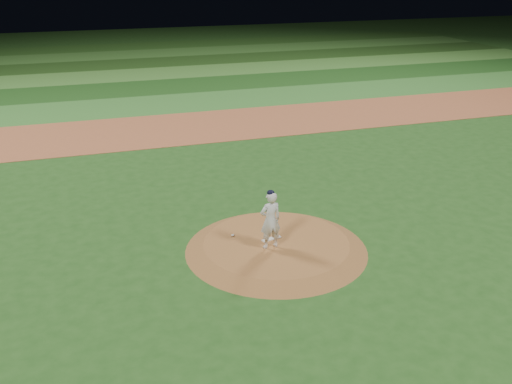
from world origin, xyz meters
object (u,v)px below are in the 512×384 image
Objects in this scene: rosin_bag at (233,235)px; pitcher_on_mound at (270,220)px; pitchers_mound at (276,246)px; pitching_rubber at (271,239)px.

pitcher_on_mound reaches higher than rosin_bag.
rosin_bag is at bearing 129.53° from pitcher_on_mound.
pitcher_on_mound is at bearing -50.47° from rosin_bag.
rosin_bag is at bearing 145.49° from pitchers_mound.
pitchers_mound is 1.39m from rosin_bag.
rosin_bag is 1.60m from pitcher_on_mound.
pitching_rubber is 1.20m from rosin_bag.
pitching_rubber is 1.02m from pitcher_on_mound.
pitchers_mound is at bearing -34.51° from rosin_bag.
pitching_rubber is 6.02× the size of rosin_bag.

